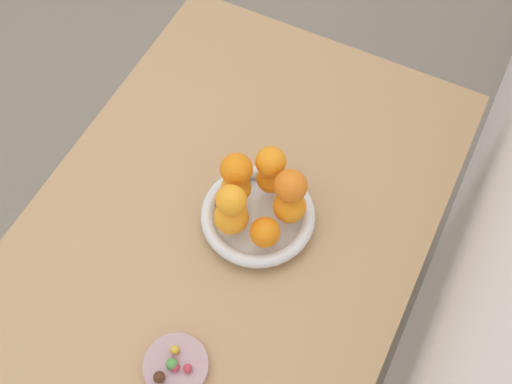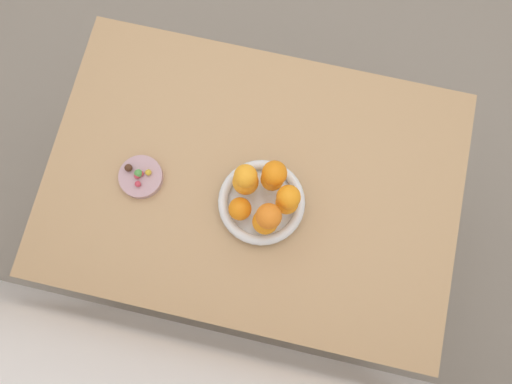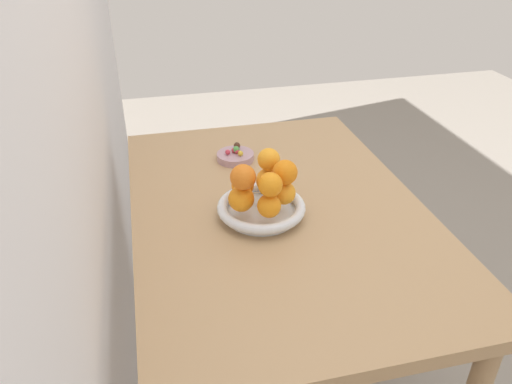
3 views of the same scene
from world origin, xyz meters
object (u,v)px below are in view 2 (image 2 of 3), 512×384
object	(u,v)px
orange_1	(272,179)
candy_ball_5	(128,168)
orange_3	(240,209)
orange_5	(269,216)
fruit_bowl	(262,202)
orange_7	(246,176)
orange_4	(265,222)
candy_ball_3	(141,173)
candy_dish	(141,177)
orange_8	(289,197)
candy_ball_2	(138,173)
candy_ball_0	(148,172)
dining_table	(253,189)
orange_0	(287,203)
candy_ball_4	(137,176)
orange_2	(246,182)
candy_ball_1	(138,184)
orange_6	(275,172)

from	to	relation	value
orange_1	candy_ball_5	xyz separation A→B (m)	(0.37, 0.04, -0.04)
orange_3	orange_5	distance (m)	0.10
fruit_bowl	orange_7	distance (m)	0.13
orange_4	candy_ball_3	xyz separation A→B (m)	(0.35, -0.06, -0.04)
candy_dish	orange_8	xyz separation A→B (m)	(-0.39, -0.01, 0.12)
orange_1	candy_ball_5	size ratio (longest dim) A/B	2.86
fruit_bowl	orange_8	world-z (taller)	orange_8
orange_5	candy_dish	bearing A→B (deg)	-8.08
candy_ball_2	candy_ball_0	bearing A→B (deg)	-160.49
dining_table	orange_0	bearing A→B (deg)	152.58
dining_table	orange_4	bearing A→B (deg)	117.02
orange_4	candy_ball_4	xyz separation A→B (m)	(0.35, -0.05, -0.04)
orange_7	candy_ball_5	bearing A→B (deg)	3.73
dining_table	candy_ball_2	xyz separation A→B (m)	(0.29, 0.05, 0.12)
orange_7	candy_ball_3	bearing A→B (deg)	5.63
orange_2	candy_ball_0	size ratio (longest dim) A/B	4.02
orange_5	orange_7	xyz separation A→B (m)	(0.07, -0.08, 0.00)
candy_ball_2	orange_2	bearing A→B (deg)	-173.86
candy_ball_4	orange_5	bearing A→B (deg)	172.45
fruit_bowl	orange_5	distance (m)	0.13
orange_5	orange_8	size ratio (longest dim) A/B	1.06
orange_0	candy_ball_4	bearing A→B (deg)	1.10
candy_ball_5	fruit_bowl	bearing A→B (deg)	178.37
candy_ball_2	candy_ball_3	size ratio (longest dim) A/B	1.40
orange_0	candy_ball_5	world-z (taller)	orange_0
fruit_bowl	candy_ball_2	distance (m)	0.33
candy_ball_1	orange_2	bearing A→B (deg)	-168.15
fruit_bowl	candy_ball_1	distance (m)	0.32
orange_3	candy_ball_2	xyz separation A→B (m)	(0.28, -0.04, -0.04)
orange_3	orange_4	size ratio (longest dim) A/B	0.91
candy_dish	candy_ball_2	xyz separation A→B (m)	(0.00, -0.00, 0.02)
candy_ball_1	candy_ball_4	distance (m)	0.02
fruit_bowl	candy_ball_5	size ratio (longest dim) A/B	10.91
orange_6	candy_ball_4	bearing A→B (deg)	10.09
orange_0	candy_dish	bearing A→B (deg)	0.73
fruit_bowl	orange_6	world-z (taller)	orange_6
orange_6	orange_7	bearing A→B (deg)	22.61
orange_6	orange_8	world-z (taller)	orange_6
candy_dish	candy_ball_1	xyz separation A→B (m)	(-0.00, 0.02, 0.02)
candy_ball_2	candy_ball_3	xyz separation A→B (m)	(-0.01, -0.00, -0.00)
orange_7	candy_ball_4	distance (m)	0.31
orange_8	orange_3	bearing A→B (deg)	21.27
orange_5	dining_table	bearing A→B (deg)	-59.45
candy_ball_2	candy_ball_3	distance (m)	0.01
orange_3	candy_ball_1	distance (m)	0.28
orange_5	candy_ball_0	xyz separation A→B (m)	(0.33, -0.06, -0.11)
orange_4	orange_6	distance (m)	0.13
candy_dish	orange_0	world-z (taller)	orange_0
orange_5	candy_ball_3	world-z (taller)	orange_5
dining_table	orange_2	distance (m)	0.16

